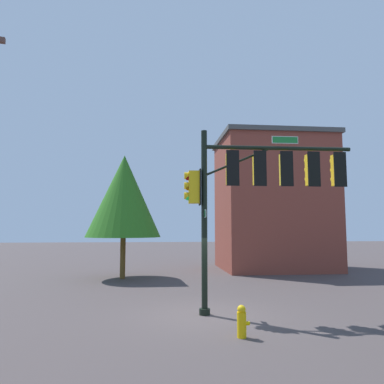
# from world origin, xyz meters

# --- Properties ---
(ground_plane) EXTENTS (120.00, 120.00, 0.00)m
(ground_plane) POSITION_xyz_m (0.00, 0.00, 0.00)
(ground_plane) COLOR #483E3E
(signal_pole_assembly) EXTENTS (5.88, 0.94, 6.18)m
(signal_pole_assembly) POSITION_xyz_m (1.91, -0.01, 4.49)
(signal_pole_assembly) COLOR black
(signal_pole_assembly) RESTS_ON ground_plane
(fire_hydrant) EXTENTS (0.33, 0.24, 0.83)m
(fire_hydrant) POSITION_xyz_m (0.63, -2.54, 0.41)
(fire_hydrant) COLOR #E4B20B
(fire_hydrant) RESTS_ON ground_plane
(tree_near) EXTENTS (4.24, 4.24, 7.02)m
(tree_near) POSITION_xyz_m (-3.46, 8.82, 4.66)
(tree_near) COLOR brown
(tree_near) RESTS_ON ground_plane
(brick_building) EXTENTS (7.56, 6.42, 9.21)m
(brick_building) POSITION_xyz_m (6.55, 12.44, 4.62)
(brick_building) COLOR brown
(brick_building) RESTS_ON ground_plane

